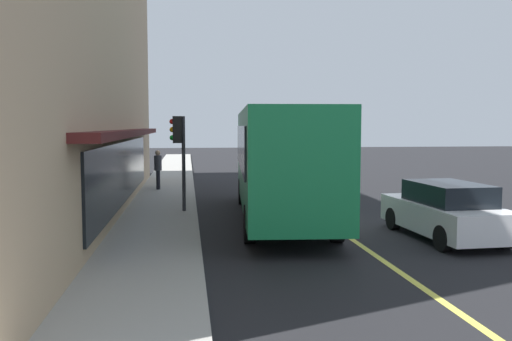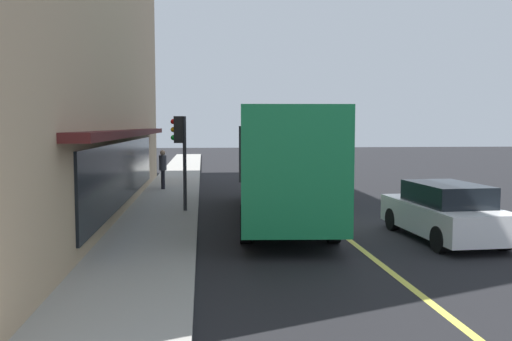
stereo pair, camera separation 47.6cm
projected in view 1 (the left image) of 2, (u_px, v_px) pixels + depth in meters
ground at (332, 225)px, 16.50m from camera, size 120.00×120.00×0.00m
sidewalk at (157, 227)px, 15.84m from camera, size 80.00×2.45×0.15m
lane_centre_stripe at (332, 225)px, 16.50m from camera, size 36.00×0.16×0.01m
bus at (280, 158)px, 17.44m from camera, size 11.28×3.31×3.50m
traffic_light at (179, 141)px, 18.20m from camera, size 0.30×0.52×3.20m
car_white at (445, 211)px, 14.51m from camera, size 4.39×2.03×1.52m
pedestrian_at_corner at (158, 166)px, 24.53m from camera, size 0.34×0.34×1.78m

